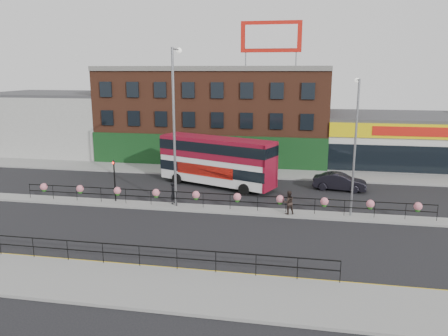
% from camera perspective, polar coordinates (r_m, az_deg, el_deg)
% --- Properties ---
extents(ground, '(120.00, 120.00, 0.00)m').
position_cam_1_polar(ground, '(31.97, -0.98, -5.54)').
color(ground, black).
rests_on(ground, ground).
extents(south_pavement, '(60.00, 4.00, 0.15)m').
position_cam_1_polar(south_pavement, '(21.22, -7.63, -15.32)').
color(south_pavement, gray).
rests_on(south_pavement, ground).
extents(north_pavement, '(60.00, 4.00, 0.15)m').
position_cam_1_polar(north_pavement, '(43.34, 2.16, -0.56)').
color(north_pavement, gray).
rests_on(north_pavement, ground).
extents(median, '(60.00, 1.60, 0.15)m').
position_cam_1_polar(median, '(31.94, -0.98, -5.41)').
color(median, gray).
rests_on(median, ground).
extents(yellow_line_inner, '(60.00, 0.10, 0.01)m').
position_cam_1_polar(yellow_line_inner, '(23.21, -5.84, -12.89)').
color(yellow_line_inner, gold).
rests_on(yellow_line_inner, ground).
extents(yellow_line_outer, '(60.00, 0.10, 0.01)m').
position_cam_1_polar(yellow_line_outer, '(23.05, -5.97, -13.08)').
color(yellow_line_outer, gold).
rests_on(yellow_line_outer, ground).
extents(brick_building, '(25.00, 12.21, 10.30)m').
position_cam_1_polar(brick_building, '(50.95, -0.97, 7.20)').
color(brick_building, brown).
rests_on(brick_building, ground).
extents(supermarket, '(15.00, 12.25, 5.30)m').
position_cam_1_polar(supermarket, '(51.18, 21.59, 3.54)').
color(supermarket, silver).
rests_on(supermarket, ground).
extents(warehouse_west, '(15.50, 12.00, 7.30)m').
position_cam_1_polar(warehouse_west, '(58.59, -20.86, 5.64)').
color(warehouse_west, '#A7A7A2').
rests_on(warehouse_west, ground).
extents(billboard, '(6.00, 0.29, 4.40)m').
position_cam_1_polar(billboard, '(45.00, 6.17, 16.68)').
color(billboard, red).
rests_on(billboard, brick_building).
extents(median_railing, '(30.04, 0.56, 1.23)m').
position_cam_1_polar(median_railing, '(31.66, -0.99, -3.74)').
color(median_railing, black).
rests_on(median_railing, median).
extents(south_railing, '(20.04, 0.05, 1.12)m').
position_cam_1_polar(south_railing, '(23.08, -11.03, -10.62)').
color(south_railing, black).
rests_on(south_railing, south_pavement).
extents(double_decker_bus, '(10.79, 6.19, 4.29)m').
position_cam_1_polar(double_decker_bus, '(37.86, -0.93, 1.47)').
color(double_decker_bus, silver).
rests_on(double_decker_bus, ground).
extents(car, '(2.80, 4.85, 1.45)m').
position_cam_1_polar(car, '(38.32, 14.88, -1.75)').
color(car, black).
rests_on(car, ground).
extents(pedestrian_a, '(0.76, 0.64, 1.64)m').
position_cam_1_polar(pedestrian_a, '(33.01, -6.63, -3.28)').
color(pedestrian_a, black).
rests_on(pedestrian_a, median).
extents(pedestrian_b, '(1.25, 1.20, 1.67)m').
position_cam_1_polar(pedestrian_b, '(30.81, 8.42, -4.47)').
color(pedestrian_b, black).
rests_on(pedestrian_b, median).
extents(lamp_column_west, '(0.41, 2.01, 11.43)m').
position_cam_1_polar(lamp_column_west, '(31.69, -6.43, 7.04)').
color(lamp_column_west, gray).
rests_on(lamp_column_west, median).
extents(lamp_column_east, '(0.33, 1.64, 9.33)m').
position_cam_1_polar(lamp_column_east, '(30.67, 16.78, 4.04)').
color(lamp_column_east, gray).
rests_on(lamp_column_east, median).
extents(traffic_light_median, '(0.15, 0.28, 3.65)m').
position_cam_1_polar(traffic_light_median, '(34.10, -14.16, -0.46)').
color(traffic_light_median, black).
rests_on(traffic_light_median, median).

